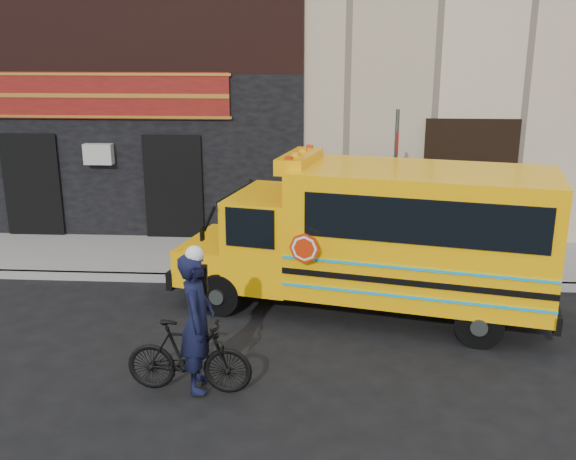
# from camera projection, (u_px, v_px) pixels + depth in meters

# --- Properties ---
(ground) EXTENTS (120.00, 120.00, 0.00)m
(ground) POSITION_uv_depth(u_px,v_px,m) (289.00, 339.00, 10.92)
(ground) COLOR black
(ground) RESTS_ON ground
(curb) EXTENTS (40.00, 0.20, 0.15)m
(curb) POSITION_uv_depth(u_px,v_px,m) (297.00, 281.00, 13.39)
(curb) COLOR gray
(curb) RESTS_ON ground
(sidewalk) EXTENTS (40.00, 3.00, 0.15)m
(sidewalk) POSITION_uv_depth(u_px,v_px,m) (300.00, 258.00, 14.83)
(sidewalk) COLOR gray
(sidewalk) RESTS_ON ground
(building) EXTENTS (20.00, 10.70, 12.00)m
(building) POSITION_uv_depth(u_px,v_px,m) (309.00, 0.00, 19.24)
(building) COLOR #C4B393
(building) RESTS_ON sidewalk
(school_bus) EXTENTS (7.20, 3.61, 2.92)m
(school_bus) POSITION_uv_depth(u_px,v_px,m) (383.00, 235.00, 11.60)
(school_bus) COLOR black
(school_bus) RESTS_ON ground
(sign_pole) EXTENTS (0.08, 0.31, 3.57)m
(sign_pole) POSITION_uv_depth(u_px,v_px,m) (394.00, 188.00, 13.35)
(sign_pole) COLOR #434B45
(sign_pole) RESTS_ON ground
(bicycle) EXTENTS (1.84, 0.60, 1.09)m
(bicycle) POSITION_uv_depth(u_px,v_px,m) (189.00, 356.00, 9.14)
(bicycle) COLOR black
(bicycle) RESTS_ON ground
(cyclist) EXTENTS (0.54, 0.78, 2.04)m
(cyclist) POSITION_uv_depth(u_px,v_px,m) (197.00, 325.00, 9.03)
(cyclist) COLOR black
(cyclist) RESTS_ON ground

